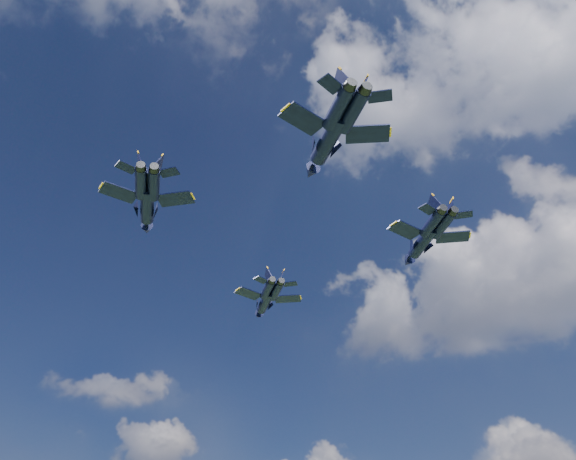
{
  "coord_description": "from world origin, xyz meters",
  "views": [
    {
      "loc": [
        45.61,
        -57.77,
        3.28
      ],
      "look_at": [
        5.86,
        4.24,
        54.21
      ],
      "focal_mm": 40.0,
      "sensor_mm": 36.0,
      "label": 1
    }
  ],
  "objects_px": {
    "jet_left": "(147,207)",
    "jet_slot": "(327,142)",
    "jet_lead": "(265,302)",
    "jet_right": "(422,243)"
  },
  "relations": [
    {
      "from": "jet_lead",
      "to": "jet_slot",
      "type": "bearing_deg",
      "value": -93.03
    },
    {
      "from": "jet_left",
      "to": "jet_slot",
      "type": "xyz_separation_m",
      "value": [
        27.49,
        1.46,
        -0.53
      ]
    },
    {
      "from": "jet_left",
      "to": "jet_right",
      "type": "distance_m",
      "value": 39.42
    },
    {
      "from": "jet_lead",
      "to": "jet_left",
      "type": "bearing_deg",
      "value": -137.27
    },
    {
      "from": "jet_slot",
      "to": "jet_left",
      "type": "bearing_deg",
      "value": 132.48
    },
    {
      "from": "jet_right",
      "to": "jet_slot",
      "type": "bearing_deg",
      "value": -139.41
    },
    {
      "from": "jet_left",
      "to": "jet_slot",
      "type": "bearing_deg",
      "value": -40.34
    },
    {
      "from": "jet_left",
      "to": "jet_slot",
      "type": "height_order",
      "value": "jet_left"
    },
    {
      "from": "jet_slot",
      "to": "jet_lead",
      "type": "bearing_deg",
      "value": 84.59
    },
    {
      "from": "jet_lead",
      "to": "jet_right",
      "type": "distance_m",
      "value": 29.25
    }
  ]
}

